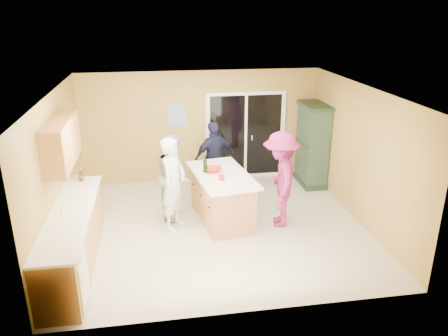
{
  "coord_description": "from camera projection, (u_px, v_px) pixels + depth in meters",
  "views": [
    {
      "loc": [
        -1.04,
        -7.32,
        3.94
      ],
      "look_at": [
        0.15,
        0.1,
        1.15
      ],
      "focal_mm": 35.0,
      "sensor_mm": 36.0,
      "label": 1
    }
  ],
  "objects": [
    {
      "name": "framed_picture",
      "position": [
        177.0,
        115.0,
        9.96
      ],
      "size": [
        0.46,
        0.04,
        0.56
      ],
      "color": "tan",
      "rests_on": "wall_back"
    },
    {
      "name": "left_cabinet_run",
      "position": [
        72.0,
        244.0,
        6.81
      ],
      "size": [
        0.65,
        3.05,
        1.24
      ],
      "color": "#BD8949",
      "rests_on": "floor"
    },
    {
      "name": "floor",
      "position": [
        217.0,
        227.0,
        8.3
      ],
      "size": [
        5.5,
        5.5,
        0.0
      ],
      "primitive_type": "plane",
      "color": "beige",
      "rests_on": "ground"
    },
    {
      "name": "wall_left",
      "position": [
        57.0,
        171.0,
        7.44
      ],
      "size": [
        0.1,
        5.0,
        2.6
      ],
      "primitive_type": "cube",
      "color": "#DCBA5A",
      "rests_on": "ground"
    },
    {
      "name": "tumbler_near",
      "position": [
        223.0,
        178.0,
        7.97
      ],
      "size": [
        0.09,
        0.09,
        0.1
      ],
      "primitive_type": "cylinder",
      "rotation": [
        0.0,
        0.0,
        0.36
      ],
      "color": "#B52714",
      "rests_on": "kitchen_island"
    },
    {
      "name": "wall_right",
      "position": [
        360.0,
        155.0,
        8.26
      ],
      "size": [
        0.1,
        5.0,
        2.6
      ],
      "primitive_type": "cube",
      "color": "#DCBA5A",
      "rests_on": "ground"
    },
    {
      "name": "green_hutch",
      "position": [
        312.0,
        146.0,
        10.05
      ],
      "size": [
        0.55,
        1.03,
        1.9
      ],
      "color": "#1F3324",
      "rests_on": "floor"
    },
    {
      "name": "sliding_door",
      "position": [
        246.0,
        136.0,
        10.37
      ],
      "size": [
        1.9,
        0.07,
        2.1
      ],
      "color": "white",
      "rests_on": "floor"
    },
    {
      "name": "woman_magenta",
      "position": [
        280.0,
        180.0,
        8.11
      ],
      "size": [
        0.92,
        1.3,
        1.83
      ],
      "primitive_type": "imported",
      "rotation": [
        0.0,
        0.0,
        -1.79
      ],
      "color": "#8D1E51",
      "rests_on": "floor"
    },
    {
      "name": "wall_back",
      "position": [
        201.0,
        127.0,
        10.16
      ],
      "size": [
        5.5,
        0.1,
        2.6
      ],
      "primitive_type": "cube",
      "color": "#DCBA5A",
      "rests_on": "ground"
    },
    {
      "name": "wall_front",
      "position": [
        245.0,
        228.0,
        5.54
      ],
      "size": [
        5.5,
        0.1,
        2.6
      ],
      "primitive_type": "cube",
      "color": "#DCBA5A",
      "rests_on": "ground"
    },
    {
      "name": "white_plate",
      "position": [
        231.0,
        167.0,
        8.6
      ],
      "size": [
        0.21,
        0.21,
        0.01
      ],
      "primitive_type": "cylinder",
      "rotation": [
        0.0,
        0.0,
        -0.01
      ],
      "color": "white",
      "rests_on": "kitchen_island"
    },
    {
      "name": "tumbler_far",
      "position": [
        221.0,
        177.0,
        7.98
      ],
      "size": [
        0.09,
        0.09,
        0.1
      ],
      "primitive_type": "cylinder",
      "rotation": [
        0.0,
        0.0,
        -0.23
      ],
      "color": "#B52714",
      "rests_on": "kitchen_island"
    },
    {
      "name": "woman_white",
      "position": [
        173.0,
        184.0,
        8.01
      ],
      "size": [
        0.68,
        0.77,
        1.76
      ],
      "primitive_type": "imported",
      "rotation": [
        0.0,
        0.0,
        1.06
      ],
      "color": "silver",
      "rests_on": "floor"
    },
    {
      "name": "upper_cabinets",
      "position": [
        61.0,
        142.0,
        7.08
      ],
      "size": [
        0.35,
        1.6,
        0.75
      ],
      "primitive_type": "cube",
      "color": "#BD8949",
      "rests_on": "wall_left"
    },
    {
      "name": "ceiling",
      "position": [
        216.0,
        90.0,
        7.4
      ],
      "size": [
        5.5,
        5.0,
        0.1
      ],
      "primitive_type": "cube",
      "color": "white",
      "rests_on": "wall_back"
    },
    {
      "name": "wine_bottle",
      "position": [
        205.0,
        166.0,
        8.35
      ],
      "size": [
        0.08,
        0.08,
        0.33
      ],
      "rotation": [
        0.0,
        0.0,
        0.4
      ],
      "color": "black",
      "rests_on": "kitchen_island"
    },
    {
      "name": "tulip_vase",
      "position": [
        80.0,
        172.0,
        7.92
      ],
      "size": [
        0.2,
        0.15,
        0.36
      ],
      "primitive_type": "imported",
      "rotation": [
        0.0,
        0.0,
        -0.1
      ],
      "color": "maroon",
      "rests_on": "left_cabinet_run"
    },
    {
      "name": "woman_grey",
      "position": [
        174.0,
        176.0,
        8.48
      ],
      "size": [
        0.74,
        0.89,
        1.68
      ],
      "primitive_type": "imported",
      "rotation": [
        0.0,
        0.0,
        1.44
      ],
      "color": "#969698",
      "rests_on": "floor"
    },
    {
      "name": "woman_navy",
      "position": [
        214.0,
        158.0,
        9.52
      ],
      "size": [
        1.04,
        0.69,
        1.65
      ],
      "primitive_type": "imported",
      "rotation": [
        0.0,
        0.0,
        3.47
      ],
      "color": "#171A33",
      "rests_on": "floor"
    },
    {
      "name": "kitchen_island",
      "position": [
        222.0,
        198.0,
        8.46
      ],
      "size": [
        1.25,
        1.94,
        0.95
      ],
      "rotation": [
        0.0,
        0.0,
        0.15
      ],
      "color": "#BD8949",
      "rests_on": "floor"
    },
    {
      "name": "serving_bowl",
      "position": [
        213.0,
        169.0,
        8.4
      ],
      "size": [
        0.36,
        0.36,
        0.08
      ],
      "primitive_type": "imported",
      "rotation": [
        0.0,
        0.0,
        -0.11
      ],
      "color": "#B52714",
      "rests_on": "kitchen_island"
    }
  ]
}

